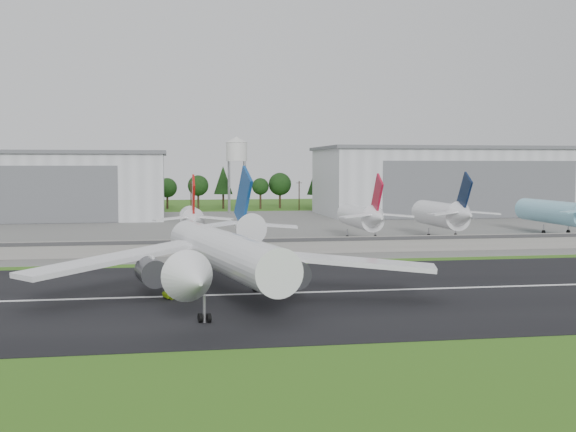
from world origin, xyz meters
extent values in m
plane|color=#2B6117|center=(0.00, 0.00, 0.00)|extent=(600.00, 600.00, 0.00)
cube|color=black|center=(0.00, 10.00, 0.05)|extent=(320.00, 60.00, 0.10)
cube|color=white|center=(0.00, 10.00, 0.11)|extent=(220.00, 1.00, 0.02)
cube|color=slate|center=(0.00, 120.00, 0.05)|extent=(320.00, 150.00, 0.10)
cube|color=gray|center=(0.00, 55.00, 1.75)|extent=(240.00, 0.50, 3.50)
cube|color=#38383A|center=(0.00, 54.70, 3.00)|extent=(240.00, 0.12, 0.70)
cube|color=silver|center=(-80.00, 165.00, 11.00)|extent=(95.00, 42.00, 22.00)
cube|color=#595B60|center=(-80.00, 165.00, 22.60)|extent=(97.00, 44.00, 1.20)
cube|color=#595B60|center=(-80.00, 143.85, 9.24)|extent=(66.50, 0.30, 18.04)
cube|color=silver|center=(75.00, 165.00, 12.00)|extent=(100.00, 45.00, 24.00)
cube|color=#595B60|center=(75.00, 165.00, 24.60)|extent=(102.00, 47.00, 1.20)
cube|color=#595B60|center=(75.00, 142.35, 10.08)|extent=(70.00, 0.30, 19.68)
cylinder|color=#99999E|center=(-8.00, 182.00, 10.00)|extent=(0.50, 0.50, 20.00)
cylinder|color=#99999E|center=(-2.00, 188.00, 10.00)|extent=(0.50, 0.50, 20.00)
cylinder|color=silver|center=(-5.00, 185.00, 23.50)|extent=(8.00, 8.00, 7.00)
cone|color=silver|center=(-5.00, 185.00, 28.20)|extent=(8.40, 8.40, 2.40)
cylinder|color=white|center=(-23.42, 10.00, 6.20)|extent=(14.71, 44.25, 5.80)
cone|color=white|center=(-28.55, -14.47, 6.20)|extent=(6.91, 7.06, 5.80)
cone|color=white|center=(-17.98, 35.94, 7.40)|extent=(7.24, 9.94, 5.51)
cube|color=navy|center=(-18.08, 35.45, 12.70)|extent=(2.45, 9.44, 11.13)
cube|color=white|center=(-9.15, 4.96, 5.40)|extent=(28.41, 13.07, 2.65)
cylinder|color=#333338|center=(-14.84, 4.62, 3.80)|extent=(4.85, 6.16, 3.80)
cube|color=white|center=(-13.19, 34.42, 7.80)|extent=(9.29, 4.15, 0.98)
cube|color=white|center=(-38.51, 11.12, 5.40)|extent=(25.01, 22.15, 2.65)
cylinder|color=#333338|center=(-33.43, 8.52, 3.80)|extent=(4.85, 6.16, 3.80)
cube|color=white|center=(-22.98, 36.47, 7.80)|extent=(9.40, 7.26, 0.98)
cube|color=#99999E|center=(-24.24, 6.09, 1.70)|extent=(15.94, 31.41, 3.20)
cylinder|color=black|center=(-27.21, 13.86, 0.85)|extent=(0.70, 1.55, 1.50)
imported|color=#A4D619|center=(-29.58, 8.80, 0.77)|extent=(5.31, 3.90, 1.34)
cylinder|color=white|center=(-25.74, 80.00, 5.60)|extent=(5.20, 24.00, 5.20)
cone|color=white|center=(-25.74, 64.50, 6.60)|extent=(4.94, 7.00, 4.94)
cube|color=#A5100C|center=(-25.74, 65.00, 11.40)|extent=(0.45, 8.59, 10.02)
cylinder|color=#99999E|center=(-29.24, 78.00, 1.50)|extent=(0.32, 0.32, 3.00)
cylinder|color=#99999E|center=(-22.24, 78.00, 1.50)|extent=(0.32, 0.32, 3.00)
cylinder|color=black|center=(-29.24, 78.00, 0.80)|extent=(0.40, 1.40, 1.40)
cylinder|color=white|center=(15.03, 80.00, 5.74)|extent=(5.48, 24.00, 5.48)
cone|color=white|center=(15.03, 64.50, 6.74)|extent=(5.20, 7.00, 5.20)
cube|color=#AE0D2A|center=(15.03, 65.00, 11.54)|extent=(0.45, 8.59, 10.02)
cylinder|color=#99999E|center=(11.53, 78.00, 1.50)|extent=(0.32, 0.32, 3.00)
cylinder|color=#99999E|center=(18.53, 78.00, 1.50)|extent=(0.32, 0.32, 3.00)
cylinder|color=black|center=(11.53, 78.00, 0.80)|extent=(0.40, 1.40, 1.40)
cylinder|color=white|center=(35.64, 80.00, 6.09)|extent=(6.19, 24.00, 6.19)
cone|color=white|center=(35.64, 64.50, 7.09)|extent=(5.88, 7.00, 5.88)
cube|color=#081533|center=(35.64, 65.00, 11.89)|extent=(0.45, 8.59, 10.02)
cylinder|color=#99999E|center=(32.14, 78.00, 1.50)|extent=(0.32, 0.32, 3.00)
cylinder|color=#99999E|center=(39.14, 78.00, 1.50)|extent=(0.32, 0.32, 3.00)
cylinder|color=black|center=(32.14, 78.00, 0.80)|extent=(0.40, 1.40, 1.40)
cylinder|color=#84CAE4|center=(68.92, 85.00, 6.05)|extent=(6.09, 30.00, 6.09)
cylinder|color=#99999E|center=(65.42, 83.00, 1.50)|extent=(0.32, 0.32, 3.00)
cylinder|color=#99999E|center=(72.42, 83.00, 1.50)|extent=(0.32, 0.32, 3.00)
cylinder|color=black|center=(65.42, 83.00, 0.80)|extent=(0.40, 1.40, 1.40)
camera|label=1|loc=(-31.15, -90.53, 18.25)|focal=45.00mm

